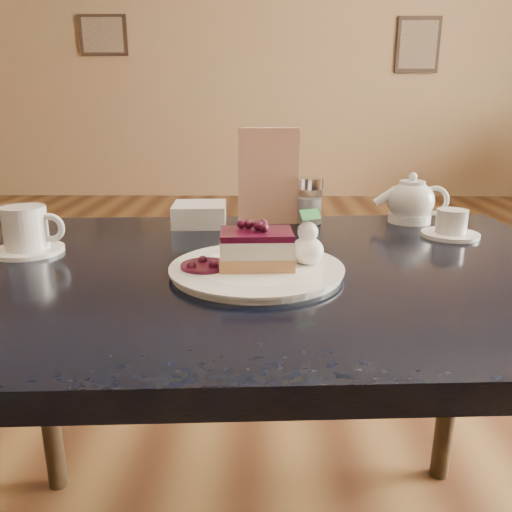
{
  "coord_description": "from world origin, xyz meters",
  "views": [
    {
      "loc": [
        0.19,
        -0.68,
        0.98
      ],
      "look_at": [
        0.18,
        0.01,
        0.77
      ],
      "focal_mm": 35.0,
      "sensor_mm": 36.0,
      "label": 1
    }
  ],
  "objects_px": {
    "main_table": "(256,306)",
    "dessert_plate": "(257,270)",
    "cheesecake_slice": "(257,249)",
    "coffee_set": "(27,232)",
    "tea_set": "(418,207)"
  },
  "relations": [
    {
      "from": "dessert_plate",
      "to": "cheesecake_slice",
      "type": "relative_size",
      "value": 2.26
    },
    {
      "from": "coffee_set",
      "to": "dessert_plate",
      "type": "bearing_deg",
      "value": -15.24
    },
    {
      "from": "tea_set",
      "to": "main_table",
      "type": "bearing_deg",
      "value": -140.24
    },
    {
      "from": "main_table",
      "to": "dessert_plate",
      "type": "relative_size",
      "value": 4.42
    },
    {
      "from": "main_table",
      "to": "cheesecake_slice",
      "type": "relative_size",
      "value": 9.98
    },
    {
      "from": "dessert_plate",
      "to": "cheesecake_slice",
      "type": "height_order",
      "value": "cheesecake_slice"
    },
    {
      "from": "dessert_plate",
      "to": "tea_set",
      "type": "height_order",
      "value": "tea_set"
    },
    {
      "from": "main_table",
      "to": "cheesecake_slice",
      "type": "bearing_deg",
      "value": -90.0
    },
    {
      "from": "dessert_plate",
      "to": "cheesecake_slice",
      "type": "bearing_deg",
      "value": 180.0
    },
    {
      "from": "main_table",
      "to": "dessert_plate",
      "type": "distance_m",
      "value": 0.1
    },
    {
      "from": "coffee_set",
      "to": "main_table",
      "type": "bearing_deg",
      "value": -8.97
    },
    {
      "from": "dessert_plate",
      "to": "coffee_set",
      "type": "height_order",
      "value": "coffee_set"
    },
    {
      "from": "coffee_set",
      "to": "tea_set",
      "type": "distance_m",
      "value": 0.81
    },
    {
      "from": "tea_set",
      "to": "dessert_plate",
      "type": "bearing_deg",
      "value": -135.78
    },
    {
      "from": "main_table",
      "to": "coffee_set",
      "type": "height_order",
      "value": "coffee_set"
    }
  ]
}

